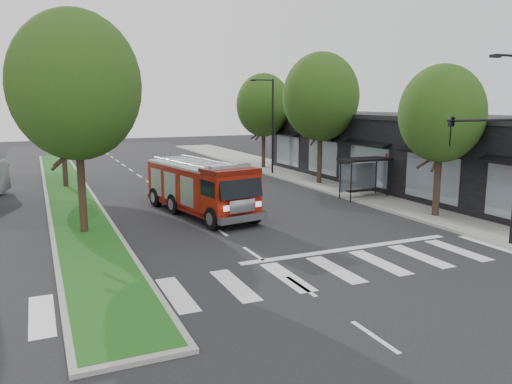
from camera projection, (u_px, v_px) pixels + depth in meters
ground at (253, 254)px, 20.32m from camera, size 140.00×140.00×0.00m
sidewalk_right at (362, 191)px, 34.29m from camera, size 5.00×80.00×0.15m
median at (68, 192)px, 34.12m from camera, size 3.00×50.00×0.15m
storefront_row at (415, 153)px, 35.65m from camera, size 8.00×30.00×5.00m
bus_shelter at (363, 167)px, 31.76m from camera, size 3.20×1.60×2.61m
tree_right_near at (442, 114)px, 25.73m from camera, size 4.40×4.40×8.05m
tree_right_mid at (321, 97)px, 36.36m from camera, size 5.60×5.60×9.72m
tree_right_far at (264, 105)px, 45.47m from camera, size 5.00×5.00×8.73m
tree_median_near at (75, 86)px, 22.13m from camera, size 5.80×5.80×10.16m
tree_median_far at (60, 97)px, 34.78m from camera, size 5.60×5.60×9.72m
streetlight_right_near at (505, 138)px, 20.18m from camera, size 4.08×0.22×8.00m
streetlight_right_far at (271, 122)px, 41.65m from camera, size 2.11×0.20×8.00m
fire_engine at (200, 188)px, 27.30m from camera, size 4.23×9.18×3.07m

